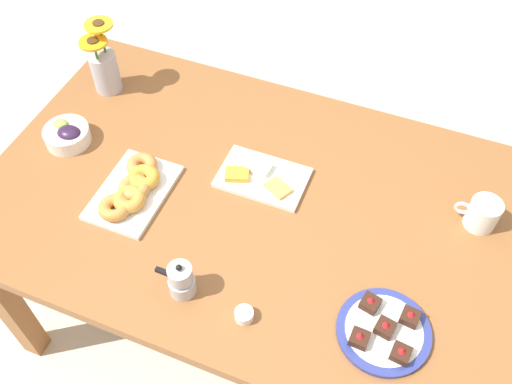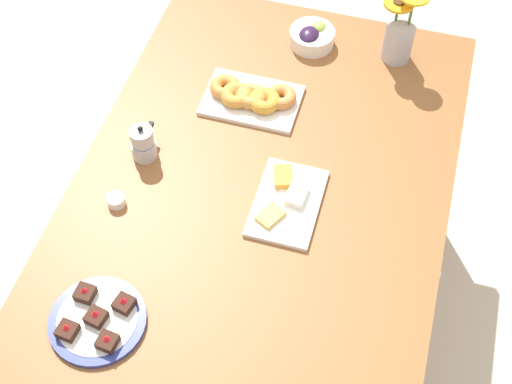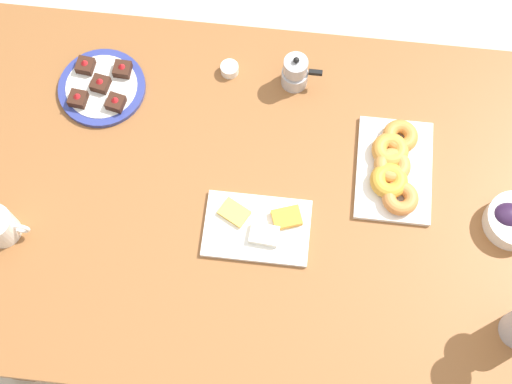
{
  "view_description": "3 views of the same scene",
  "coord_description": "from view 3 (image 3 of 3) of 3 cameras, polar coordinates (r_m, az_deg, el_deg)",
  "views": [
    {
      "loc": [
        -0.38,
        0.93,
        2.05
      ],
      "look_at": [
        0.0,
        0.0,
        0.78
      ],
      "focal_mm": 40.0,
      "sensor_mm": 36.0,
      "label": 1
    },
    {
      "loc": [
        -1.05,
        -0.3,
        2.28
      ],
      "look_at": [
        0.0,
        0.0,
        0.78
      ],
      "focal_mm": 50.0,
      "sensor_mm": 36.0,
      "label": 2
    },
    {
      "loc": [
        0.07,
        -0.62,
        2.42
      ],
      "look_at": [
        0.0,
        0.0,
        0.78
      ],
      "focal_mm": 50.0,
      "sensor_mm": 36.0,
      "label": 3
    }
  ],
  "objects": [
    {
      "name": "ground_plane",
      "position": [
        2.5,
        -0.0,
        -6.32
      ],
      "size": [
        6.0,
        6.0,
        0.0
      ],
      "primitive_type": "plane",
      "color": "beige"
    },
    {
      "name": "dining_table",
      "position": [
        1.87,
        -0.0,
        -1.35
      ],
      "size": [
        1.6,
        1.0,
        0.74
      ],
      "color": "brown",
      "rests_on": "ground_plane"
    },
    {
      "name": "cheese_platter",
      "position": [
        1.76,
        0.23,
        -2.83
      ],
      "size": [
        0.26,
        0.17,
        0.03
      ],
      "color": "white",
      "rests_on": "dining_table"
    },
    {
      "name": "croissant_platter",
      "position": [
        1.83,
        10.98,
        1.96
      ],
      "size": [
        0.19,
        0.29,
        0.05
      ],
      "color": "white",
      "rests_on": "dining_table"
    },
    {
      "name": "jam_cup_honey",
      "position": [
        1.94,
        -2.13,
        9.83
      ],
      "size": [
        0.05,
        0.05,
        0.03
      ],
      "color": "white",
      "rests_on": "dining_table"
    },
    {
      "name": "dessert_plate",
      "position": [
        1.95,
        -12.25,
        8.22
      ],
      "size": [
        0.23,
        0.23,
        0.05
      ],
      "color": "navy",
      "rests_on": "dining_table"
    },
    {
      "name": "moka_pot",
      "position": [
        1.89,
        3.16,
        9.52
      ],
      "size": [
        0.11,
        0.07,
        0.12
      ],
      "color": "#B7B7BC",
      "rests_on": "dining_table"
    }
  ]
}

